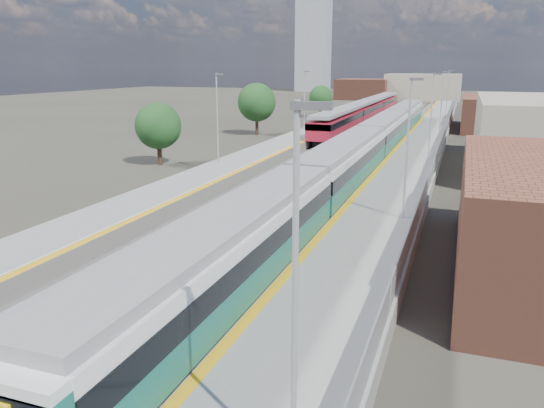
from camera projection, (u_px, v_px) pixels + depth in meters
The scene contains 11 objects.
ground at pixel (369, 153), 56.93m from camera, with size 320.00×320.00×0.00m, color #47443A.
ballast_bed at pixel (353, 149), 59.94m from camera, with size 10.50×155.00×0.06m, color #565451.
tracks at pixel (361, 146), 61.25m from camera, with size 8.96×160.00×0.17m.
platform_right at pixel (422, 147), 57.34m from camera, with size 4.70×155.00×8.52m.
platform_left at pixel (295, 142), 62.02m from camera, with size 4.30×155.00×8.52m.
buildings at pixel (359, 60), 140.86m from camera, with size 72.00×185.50×40.00m.
green_train at pixel (369, 145), 47.30m from camera, with size 2.95×82.03×3.24m.
red_train at pixel (366, 111), 84.42m from camera, with size 2.92×59.11×3.68m.
tree_a at pixel (158, 126), 49.29m from camera, with size 4.30×4.30×5.83m.
tree_b at pixel (257, 102), 70.98m from camera, with size 5.13×5.13×6.95m.
tree_c at pixel (321, 97), 95.58m from camera, with size 4.23×4.23×5.73m.
Camera 1 is at (9.26, -6.67, 9.06)m, focal length 35.00 mm.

